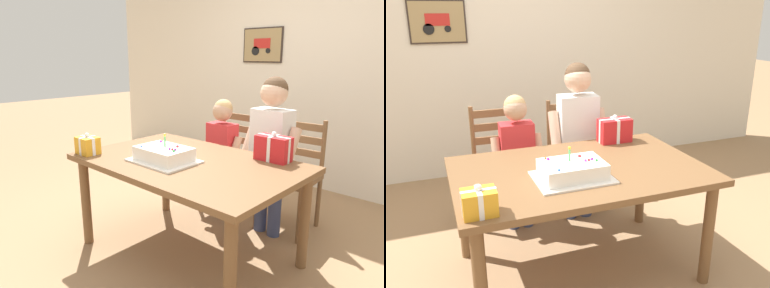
% 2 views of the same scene
% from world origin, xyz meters
% --- Properties ---
extents(ground_plane, '(20.00, 20.00, 0.00)m').
position_xyz_m(ground_plane, '(0.00, 0.00, 0.00)').
color(ground_plane, '#997551').
extents(back_wall, '(6.40, 0.11, 2.60)m').
position_xyz_m(back_wall, '(-0.00, 1.98, 1.30)').
color(back_wall, silver).
rests_on(back_wall, ground).
extents(dining_table, '(1.53, 0.99, 0.72)m').
position_xyz_m(dining_table, '(0.00, 0.00, 0.64)').
color(dining_table, brown).
rests_on(dining_table, ground).
extents(birthday_cake, '(0.44, 0.34, 0.19)m').
position_xyz_m(birthday_cake, '(-0.10, -0.14, 0.77)').
color(birthday_cake, white).
rests_on(birthday_cake, dining_table).
extents(gift_box_red_large, '(0.17, 0.13, 0.16)m').
position_xyz_m(gift_box_red_large, '(-0.65, -0.38, 0.79)').
color(gift_box_red_large, gold).
rests_on(gift_box_red_large, dining_table).
extents(gift_box_beside_cake, '(0.24, 0.13, 0.21)m').
position_xyz_m(gift_box_beside_cake, '(0.43, 0.39, 0.81)').
color(gift_box_beside_cake, red).
rests_on(gift_box_beside_cake, dining_table).
extents(chair_left, '(0.42, 0.42, 0.92)m').
position_xyz_m(chair_left, '(-0.32, 0.91, 0.47)').
color(chair_left, brown).
rests_on(chair_left, ground).
extents(chair_right, '(0.44, 0.44, 0.92)m').
position_xyz_m(chair_right, '(0.32, 0.91, 0.47)').
color(chair_right, brown).
rests_on(chair_right, ground).
extents(child_older, '(0.47, 0.28, 1.28)m').
position_xyz_m(child_older, '(0.25, 0.68, 0.78)').
color(child_older, '#38426B').
rests_on(child_older, ground).
extents(child_younger, '(0.39, 0.22, 1.06)m').
position_xyz_m(child_younger, '(-0.24, 0.68, 0.65)').
color(child_younger, '#38426B').
rests_on(child_younger, ground).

